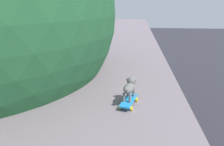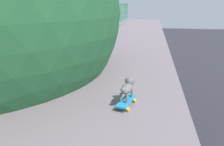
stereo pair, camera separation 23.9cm
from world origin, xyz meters
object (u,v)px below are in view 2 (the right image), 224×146
Objects in this scene: city_bus at (60,43)px; small_dog at (127,87)px; toy_skateboard at (126,101)px; car_grey_fifth at (15,118)px.

small_dog is (10.10, -21.11, 3.34)m from city_bus.
toy_skateboard is at bearing -64.51° from city_bus.
city_bus is 23.64m from small_dog.
small_dog is at bearing -64.43° from city_bus.
car_grey_fifth is 9.22× the size of toy_skateboard.
small_dog is (0.01, 0.06, 0.19)m from toy_skateboard.
car_grey_fifth is 10.14m from toy_skateboard.
toy_skateboard reaches higher than car_grey_fifth.
small_dog reaches higher than city_bus.
city_bus is (-3.64, 14.72, 1.25)m from car_grey_fifth.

